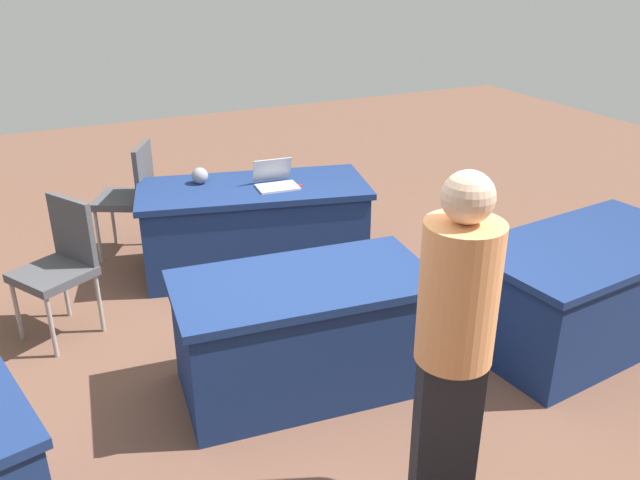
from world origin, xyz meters
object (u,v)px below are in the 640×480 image
chair_tucked_left (131,192)px  yarn_ball (200,176)px  table_mid_right (304,333)px  laptop_silver (276,182)px  chair_tucked_right (60,260)px  scissors_red (293,188)px  table_mid_left (584,291)px  table_foreground (255,227)px  person_presenter (455,334)px

chair_tucked_left → yarn_ball: chair_tucked_left is taller
table_mid_right → yarn_ball: (0.06, -1.89, 0.43)m
laptop_silver → chair_tucked_right: bearing=15.1°
chair_tucked_left → scissors_red: bearing=-101.4°
table_mid_left → yarn_ball: size_ratio=12.98×
laptop_silver → scissors_red: 0.15m
table_mid_right → laptop_silver: 1.67m
table_foreground → person_presenter: (0.08, 2.77, 0.57)m
table_foreground → scissors_red: 0.49m
chair_tucked_left → table_mid_right: bearing=-139.4°
table_mid_left → yarn_ball: 3.00m
chair_tucked_left → chair_tucked_right: (0.68, 1.10, -0.02)m
chair_tucked_left → person_presenter: 3.58m
person_presenter → scissors_red: size_ratio=9.30×
table_foreground → chair_tucked_left: size_ratio=2.01×
chair_tucked_left → yarn_ball: bearing=-107.0°
chair_tucked_left → person_presenter: bearing=-140.1°
scissors_red → yarn_ball: bearing=-58.5°
table_mid_right → person_presenter: (-0.22, 1.12, 0.57)m
table_mid_right → person_presenter: 1.28m
table_mid_left → scissors_red: (1.33, -1.80, 0.36)m
table_foreground → chair_tucked_right: 1.58m
chair_tucked_left → scissors_red: (-1.11, 0.90, 0.16)m
table_mid_right → scissors_red: 1.61m
laptop_silver → chair_tucked_left: bearing=-33.4°
chair_tucked_left → laptop_silver: chair_tucked_left is taller
chair_tucked_left → laptop_silver: 1.30m
table_foreground → chair_tucked_right: size_ratio=2.06×
table_foreground → table_mid_left: size_ratio=1.15×
table_foreground → table_mid_left: same height
table_mid_right → chair_tucked_left: (0.54, -2.36, 0.21)m
chair_tucked_left → person_presenter: (-0.76, 3.48, 0.36)m
laptop_silver → table_mid_right: bearing=78.8°
table_foreground → chair_tucked_left: (0.84, -0.71, 0.21)m
table_foreground → chair_tucked_left: 1.12m
person_presenter → table_foreground: bearing=-68.1°
table_mid_right → laptop_silver: size_ratio=4.60×
laptop_silver → scissors_red: size_ratio=1.90×
table_mid_left → scissors_red: size_ratio=9.45×
scissors_red → table_mid_right: bearing=44.2°
table_foreground → laptop_silver: bearing=150.2°
table_foreground → person_presenter: 2.83m
table_foreground → person_presenter: person_presenter is taller
chair_tucked_right → laptop_silver: size_ratio=2.78×
chair_tucked_right → laptop_silver: (-1.68, -0.29, 0.22)m
table_mid_right → chair_tucked_right: chair_tucked_right is taller
table_foreground → yarn_ball: bearing=-33.3°
laptop_silver → yarn_ball: 0.62m
chair_tucked_right → person_presenter: (-1.44, 2.39, 0.39)m
table_mid_left → table_mid_right: bearing=-10.2°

